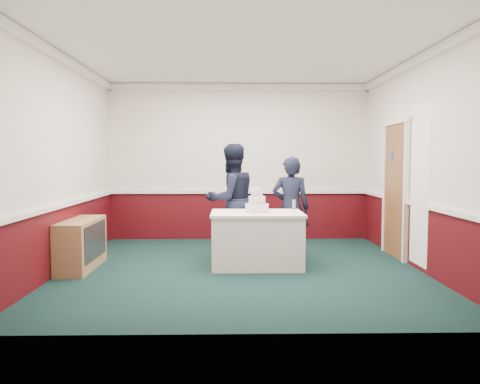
{
  "coord_description": "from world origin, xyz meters",
  "views": [
    {
      "loc": [
        -0.15,
        -6.56,
        1.55
      ],
      "look_at": [
        -0.03,
        -0.1,
        1.1
      ],
      "focal_mm": 35.0,
      "sensor_mm": 36.0,
      "label": 1
    }
  ],
  "objects_px": {
    "cake_knife": "(256,214)",
    "champagne_flute": "(294,204)",
    "person_man": "(231,200)",
    "wedding_cake": "(257,205)",
    "cake_table": "(257,239)",
    "sideboard": "(81,244)",
    "person_woman": "(291,208)"
  },
  "relations": [
    {
      "from": "cake_knife",
      "to": "champagne_flute",
      "type": "distance_m",
      "value": 0.55
    },
    {
      "from": "cake_knife",
      "to": "champagne_flute",
      "type": "bearing_deg",
      "value": 8.31
    },
    {
      "from": "champagne_flute",
      "to": "person_man",
      "type": "bearing_deg",
      "value": 129.6
    },
    {
      "from": "person_man",
      "to": "wedding_cake",
      "type": "bearing_deg",
      "value": 85.73
    },
    {
      "from": "cake_table",
      "to": "wedding_cake",
      "type": "distance_m",
      "value": 0.5
    },
    {
      "from": "champagne_flute",
      "to": "person_man",
      "type": "relative_size",
      "value": 0.11
    },
    {
      "from": "wedding_cake",
      "to": "person_man",
      "type": "xyz_separation_m",
      "value": [
        -0.37,
        0.77,
        -0.0
      ]
    },
    {
      "from": "wedding_cake",
      "to": "champagne_flute",
      "type": "xyz_separation_m",
      "value": [
        0.5,
        -0.28,
        0.03
      ]
    },
    {
      "from": "sideboard",
      "to": "person_woman",
      "type": "bearing_deg",
      "value": 12.41
    },
    {
      "from": "person_man",
      "to": "sideboard",
      "type": "bearing_deg",
      "value": -7.48
    },
    {
      "from": "cake_table",
      "to": "champagne_flute",
      "type": "bearing_deg",
      "value": -29.25
    },
    {
      "from": "sideboard",
      "to": "cake_table",
      "type": "relative_size",
      "value": 0.91
    },
    {
      "from": "sideboard",
      "to": "wedding_cake",
      "type": "relative_size",
      "value": 3.3
    },
    {
      "from": "cake_table",
      "to": "champagne_flute",
      "type": "height_order",
      "value": "champagne_flute"
    },
    {
      "from": "cake_knife",
      "to": "person_man",
      "type": "height_order",
      "value": "person_man"
    },
    {
      "from": "sideboard",
      "to": "cake_knife",
      "type": "xyz_separation_m",
      "value": [
        2.47,
        -0.09,
        0.44
      ]
    },
    {
      "from": "cake_knife",
      "to": "champagne_flute",
      "type": "xyz_separation_m",
      "value": [
        0.53,
        -0.08,
        0.14
      ]
    },
    {
      "from": "sideboard",
      "to": "champagne_flute",
      "type": "relative_size",
      "value": 5.85
    },
    {
      "from": "wedding_cake",
      "to": "sideboard",
      "type": "bearing_deg",
      "value": -177.55
    },
    {
      "from": "sideboard",
      "to": "cake_knife",
      "type": "height_order",
      "value": "cake_knife"
    },
    {
      "from": "cake_knife",
      "to": "wedding_cake",
      "type": "bearing_deg",
      "value": 98.36
    },
    {
      "from": "cake_table",
      "to": "cake_knife",
      "type": "relative_size",
      "value": 6.0
    },
    {
      "from": "sideboard",
      "to": "champagne_flute",
      "type": "xyz_separation_m",
      "value": [
        3.0,
        -0.17,
        0.58
      ]
    },
    {
      "from": "champagne_flute",
      "to": "person_woman",
      "type": "xyz_separation_m",
      "value": [
        0.06,
        0.85,
        -0.13
      ]
    },
    {
      "from": "person_man",
      "to": "person_woman",
      "type": "distance_m",
      "value": 0.96
    },
    {
      "from": "cake_table",
      "to": "person_woman",
      "type": "bearing_deg",
      "value": 45.18
    },
    {
      "from": "sideboard",
      "to": "champagne_flute",
      "type": "distance_m",
      "value": 3.06
    },
    {
      "from": "wedding_cake",
      "to": "person_woman",
      "type": "height_order",
      "value": "person_woman"
    },
    {
      "from": "person_woman",
      "to": "cake_table",
      "type": "bearing_deg",
      "value": 55.21
    },
    {
      "from": "sideboard",
      "to": "person_woman",
      "type": "xyz_separation_m",
      "value": [
        3.06,
        0.67,
        0.45
      ]
    },
    {
      "from": "cake_table",
      "to": "champagne_flute",
      "type": "relative_size",
      "value": 6.44
    },
    {
      "from": "person_woman",
      "to": "person_man",
      "type": "bearing_deg",
      "value": -2.32
    }
  ]
}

